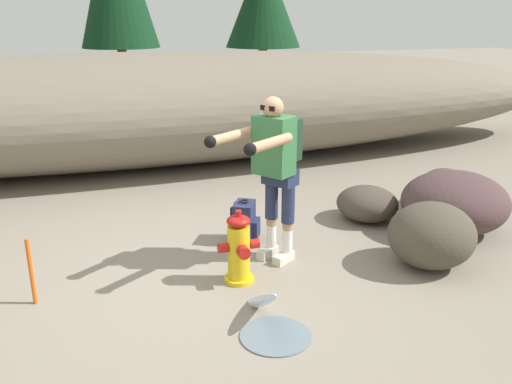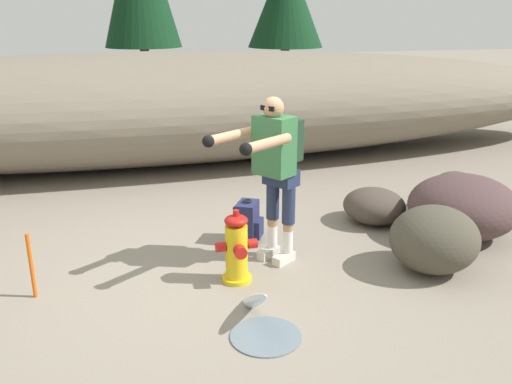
{
  "view_description": "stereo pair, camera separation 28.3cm",
  "coord_description": "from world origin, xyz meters",
  "px_view_note": "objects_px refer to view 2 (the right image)",
  "views": [
    {
      "loc": [
        -1.09,
        -4.5,
        2.37
      ],
      "look_at": [
        0.47,
        0.11,
        0.75
      ],
      "focal_mm": 37.71,
      "sensor_mm": 36.0,
      "label": 1
    },
    {
      "loc": [
        -0.81,
        -4.59,
        2.37
      ],
      "look_at": [
        0.47,
        0.11,
        0.75
      ],
      "focal_mm": 37.71,
      "sensor_mm": 36.0,
      "label": 2
    }
  ],
  "objects_px": {
    "survey_stake": "(31,266)",
    "spare_backpack": "(248,222)",
    "utility_worker": "(275,161)",
    "boulder_small": "(374,206)",
    "boulder_mid": "(434,239)",
    "boulder_large": "(463,206)",
    "fire_hydrant": "(237,249)",
    "boulder_outlier": "(455,192)"
  },
  "relations": [
    {
      "from": "survey_stake",
      "to": "spare_backpack",
      "type": "bearing_deg",
      "value": 18.46
    },
    {
      "from": "utility_worker",
      "to": "survey_stake",
      "type": "xyz_separation_m",
      "value": [
        -2.24,
        -0.14,
        -0.75
      ]
    },
    {
      "from": "boulder_small",
      "to": "spare_backpack",
      "type": "bearing_deg",
      "value": -175.23
    },
    {
      "from": "boulder_mid",
      "to": "boulder_large",
      "type": "bearing_deg",
      "value": 40.39
    },
    {
      "from": "fire_hydrant",
      "to": "spare_backpack",
      "type": "xyz_separation_m",
      "value": [
        0.33,
        0.88,
        -0.1
      ]
    },
    {
      "from": "boulder_mid",
      "to": "survey_stake",
      "type": "bearing_deg",
      "value": 172.95
    },
    {
      "from": "boulder_large",
      "to": "boulder_small",
      "type": "xyz_separation_m",
      "value": [
        -0.76,
        0.61,
        -0.14
      ]
    },
    {
      "from": "boulder_large",
      "to": "fire_hydrant",
      "type": "bearing_deg",
      "value": -171.59
    },
    {
      "from": "spare_backpack",
      "to": "boulder_mid",
      "type": "height_order",
      "value": "boulder_mid"
    },
    {
      "from": "boulder_mid",
      "to": "survey_stake",
      "type": "relative_size",
      "value": 1.44
    },
    {
      "from": "spare_backpack",
      "to": "boulder_mid",
      "type": "xyz_separation_m",
      "value": [
        1.54,
        -1.16,
        0.1
      ]
    },
    {
      "from": "boulder_mid",
      "to": "boulder_outlier",
      "type": "relative_size",
      "value": 1.3
    },
    {
      "from": "boulder_outlier",
      "to": "boulder_large",
      "type": "bearing_deg",
      "value": -119.51
    },
    {
      "from": "spare_backpack",
      "to": "survey_stake",
      "type": "distance_m",
      "value": 2.23
    },
    {
      "from": "spare_backpack",
      "to": "boulder_outlier",
      "type": "xyz_separation_m",
      "value": [
        2.73,
        0.2,
        0.04
      ]
    },
    {
      "from": "boulder_small",
      "to": "survey_stake",
      "type": "height_order",
      "value": "survey_stake"
    },
    {
      "from": "utility_worker",
      "to": "boulder_outlier",
      "type": "height_order",
      "value": "utility_worker"
    },
    {
      "from": "fire_hydrant",
      "to": "spare_backpack",
      "type": "relative_size",
      "value": 1.49
    },
    {
      "from": "boulder_outlier",
      "to": "fire_hydrant",
      "type": "bearing_deg",
      "value": -160.58
    },
    {
      "from": "survey_stake",
      "to": "boulder_mid",
      "type": "bearing_deg",
      "value": -7.05
    },
    {
      "from": "survey_stake",
      "to": "utility_worker",
      "type": "bearing_deg",
      "value": 3.55
    },
    {
      "from": "boulder_large",
      "to": "boulder_mid",
      "type": "relative_size",
      "value": 1.41
    },
    {
      "from": "spare_backpack",
      "to": "boulder_outlier",
      "type": "distance_m",
      "value": 2.73
    },
    {
      "from": "utility_worker",
      "to": "survey_stake",
      "type": "relative_size",
      "value": 2.76
    },
    {
      "from": "boulder_large",
      "to": "boulder_small",
      "type": "distance_m",
      "value": 0.99
    },
    {
      "from": "utility_worker",
      "to": "boulder_outlier",
      "type": "bearing_deg",
      "value": 162.73
    },
    {
      "from": "boulder_large",
      "to": "survey_stake",
      "type": "xyz_separation_m",
      "value": [
        -4.45,
        -0.22,
        -0.04
      ]
    },
    {
      "from": "fire_hydrant",
      "to": "survey_stake",
      "type": "xyz_separation_m",
      "value": [
        -1.78,
        0.17,
        -0.02
      ]
    },
    {
      "from": "survey_stake",
      "to": "boulder_outlier",
      "type": "bearing_deg",
      "value": 10.62
    },
    {
      "from": "boulder_large",
      "to": "survey_stake",
      "type": "bearing_deg",
      "value": -177.12
    },
    {
      "from": "fire_hydrant",
      "to": "boulder_outlier",
      "type": "height_order",
      "value": "fire_hydrant"
    },
    {
      "from": "utility_worker",
      "to": "spare_backpack",
      "type": "height_order",
      "value": "utility_worker"
    },
    {
      "from": "boulder_outlier",
      "to": "survey_stake",
      "type": "relative_size",
      "value": 1.1
    },
    {
      "from": "spare_backpack",
      "to": "utility_worker",
      "type": "bearing_deg",
      "value": -48.16
    },
    {
      "from": "spare_backpack",
      "to": "boulder_outlier",
      "type": "bearing_deg",
      "value": 33.79
    },
    {
      "from": "utility_worker",
      "to": "spare_backpack",
      "type": "xyz_separation_m",
      "value": [
        -0.12,
        0.57,
        -0.83
      ]
    },
    {
      "from": "utility_worker",
      "to": "spare_backpack",
      "type": "distance_m",
      "value": 1.01
    },
    {
      "from": "boulder_mid",
      "to": "boulder_outlier",
      "type": "height_order",
      "value": "boulder_mid"
    },
    {
      "from": "boulder_large",
      "to": "spare_backpack",
      "type": "bearing_deg",
      "value": 168.35
    },
    {
      "from": "utility_worker",
      "to": "boulder_mid",
      "type": "bearing_deg",
      "value": 123.67
    },
    {
      "from": "boulder_small",
      "to": "survey_stake",
      "type": "bearing_deg",
      "value": -167.22
    },
    {
      "from": "boulder_mid",
      "to": "boulder_outlier",
      "type": "bearing_deg",
      "value": 49.0
    }
  ]
}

